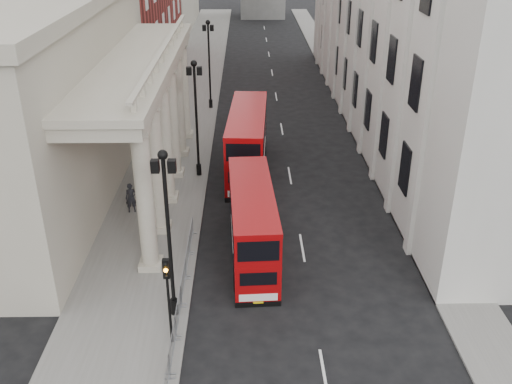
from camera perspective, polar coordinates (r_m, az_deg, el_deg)
name	(u,v)px	position (r m, az deg, el deg)	size (l,w,h in m)	color
ground	(179,376)	(24.87, -7.71, -17.81)	(260.00, 260.00, 0.00)	black
sidewalk_west	(180,129)	(51.10, -7.59, 6.27)	(6.00, 140.00, 0.12)	slate
sidewalk_east	(366,128)	(51.86, 10.94, 6.32)	(3.00, 140.00, 0.12)	slate
kerb	(214,129)	(50.84, -4.27, 6.34)	(0.20, 140.00, 0.14)	slate
portico_building	(40,106)	(39.80, -20.80, 8.09)	(9.00, 28.00, 12.00)	#A7A18C
lamp_post_south	(168,225)	(25.23, -8.79, -3.28)	(1.05, 0.44, 8.32)	black
lamp_post_mid	(196,111)	(39.88, -6.01, 8.04)	(1.05, 0.44, 8.32)	black
lamp_post_north	(209,58)	(55.28, -4.71, 13.17)	(1.05, 0.44, 8.32)	black
traffic_light	(168,286)	(24.48, -8.84, -9.29)	(0.28, 0.33, 4.30)	black
crowd_barriers	(175,328)	(26.12, -8.07, -13.35)	(0.50, 18.75, 1.10)	gray
bus_near	(252,222)	(30.90, -0.38, -3.07)	(2.72, 9.46, 4.04)	#920609
bus_far	(248,141)	(41.40, -0.85, 5.14)	(3.12, 10.66, 4.55)	#9F0709
pedestrian_a	(131,198)	(36.68, -12.39, -0.58)	(0.70, 0.46, 1.92)	black
pedestrian_b	(146,179)	(39.33, -10.97, 1.24)	(0.81, 0.63, 1.67)	black
pedestrian_c	(162,175)	(39.68, -9.43, 1.66)	(0.86, 0.56, 1.76)	black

